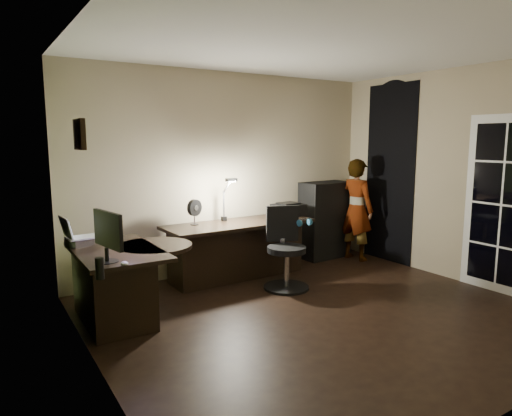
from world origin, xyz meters
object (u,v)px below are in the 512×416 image
desk_left (118,285)px  person (356,210)px  desk_right (240,250)px  cabinet (325,220)px  monitor (106,244)px  office_chair (287,249)px

desk_left → person: bearing=7.2°
desk_right → cabinet: 1.68m
desk_right → monitor: (-1.93, -0.98, 0.52)m
desk_left → person: person is taller
desk_right → office_chair: office_chair is taller
desk_left → office_chair: office_chair is taller
office_chair → desk_right: bearing=132.5°
desk_left → desk_right: size_ratio=0.64×
monitor → person: size_ratio=0.33×
desk_right → monitor: size_ratio=3.90×
desk_right → person: bearing=-4.5°
desk_left → cabinet: bearing=13.4°
monitor → person: 4.00m
monitor → person: bearing=2.2°
desk_right → monitor: bearing=-154.5°
monitor → person: (3.90, 0.88, -0.13)m
desk_right → person: person is taller
office_chair → person: (1.71, 0.58, 0.27)m
cabinet → desk_right: bearing=-175.7°
monitor → cabinet: bearing=8.3°
desk_left → office_chair: size_ratio=1.27×
desk_right → cabinet: (1.65, 0.23, 0.21)m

